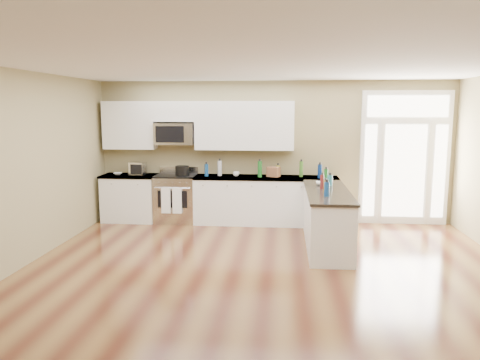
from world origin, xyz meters
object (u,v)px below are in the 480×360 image
object	(u,v)px
peninsula_cabinet	(327,220)
stockpot	(182,170)
kitchen_range	(176,198)
toaster_oven	(138,169)

from	to	relation	value
peninsula_cabinet	stockpot	distance (m)	3.09
kitchen_range	toaster_oven	distance (m)	0.97
peninsula_cabinet	kitchen_range	xyz separation A→B (m)	(-2.85, 1.45, 0.04)
peninsula_cabinet	toaster_oven	distance (m)	3.95
peninsula_cabinet	kitchen_range	distance (m)	3.20
peninsula_cabinet	toaster_oven	world-z (taller)	toaster_oven
stockpot	peninsula_cabinet	bearing A→B (deg)	-26.72
stockpot	toaster_oven	xyz separation A→B (m)	(-0.92, 0.09, 0.01)
peninsula_cabinet	stockpot	size ratio (longest dim) A/B	8.54
kitchen_range	toaster_oven	size ratio (longest dim) A/B	3.60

